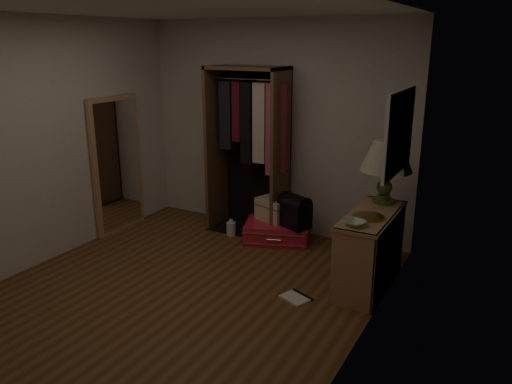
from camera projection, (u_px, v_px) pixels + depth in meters
ground at (182, 291)px, 4.84m from camera, size 4.00×4.00×0.00m
room_walls at (185, 139)px, 4.41m from camera, size 3.52×4.02×2.60m
console_bookshelf at (371, 247)px, 4.90m from camera, size 0.42×1.12×0.75m
open_wardrobe at (252, 137)px, 6.07m from camera, size 1.02×0.50×2.05m
floor_mirror at (117, 165)px, 6.22m from camera, size 0.06×0.80×1.70m
pink_suitcase at (277, 231)px, 6.05m from camera, size 0.90×0.78×0.23m
train_case at (273, 209)px, 6.07m from camera, size 0.47×0.39×0.29m
black_bag at (295, 210)px, 5.82m from camera, size 0.43×0.36×0.40m
table_lamp at (387, 157)px, 4.95m from camera, size 0.62×0.62×0.65m
brass_tray at (368, 217)px, 4.64m from camera, size 0.35×0.35×0.02m
ceramic_bowl at (355, 223)px, 4.44m from camera, size 0.24×0.24×0.05m
white_jug at (231, 228)px, 6.23m from camera, size 0.15×0.15×0.20m
floor_book at (297, 298)px, 4.70m from camera, size 0.32×0.29×0.02m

